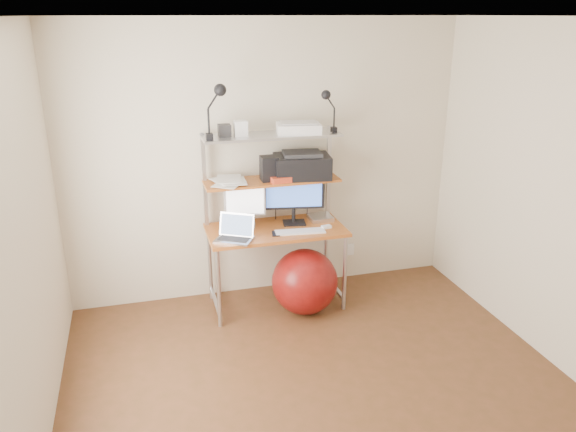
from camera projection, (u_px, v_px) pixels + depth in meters
name	position (u px, v px, depth m)	size (l,w,h in m)	color
room	(333.00, 232.00, 3.44)	(3.60, 3.60, 3.60)	brown
computer_desk	(274.00, 203.00, 4.90)	(1.20, 0.60, 1.57)	#C36F26
wall_outlet	(350.00, 249.00, 5.59)	(0.08, 0.01, 0.12)	white
monitor_silver	(245.00, 203.00, 4.90)	(0.36, 0.17, 0.41)	silver
monitor_black	(294.00, 194.00, 4.96)	(0.55, 0.18, 0.55)	black
laptop	(235.00, 234.00, 4.68)	(0.38, 0.35, 0.26)	#B9B9BE
keyboard	(300.00, 232.00, 4.83)	(0.43, 0.12, 0.01)	white
mouse	(326.00, 227.00, 4.92)	(0.08, 0.05, 0.02)	white
mac_mini	(320.00, 217.00, 5.13)	(0.21, 0.21, 0.04)	#B9B9BE
phone	(276.00, 234.00, 4.79)	(0.06, 0.12, 0.01)	black
printer	(302.00, 165.00, 4.93)	(0.52, 0.39, 0.23)	black
nas_cube	(269.00, 168.00, 4.83)	(0.15, 0.15, 0.21)	black
red_box	(281.00, 179.00, 4.81)	(0.18, 0.12, 0.05)	red
scanner	(299.00, 128.00, 4.78)	(0.40, 0.30, 0.10)	white
box_white	(241.00, 128.00, 4.68)	(0.11, 0.09, 0.13)	white
box_grey	(224.00, 130.00, 4.65)	(0.10, 0.10, 0.10)	#2A2A2D
clip_lamp_left	(218.00, 99.00, 4.43)	(0.18, 0.10, 0.45)	black
clip_lamp_right	(328.00, 102.00, 4.73)	(0.14, 0.08, 0.36)	black
exercise_ball	(305.00, 282.00, 4.94)	(0.58, 0.58, 0.58)	maroon
paper_stack	(229.00, 181.00, 4.80)	(0.33, 0.41, 0.03)	white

